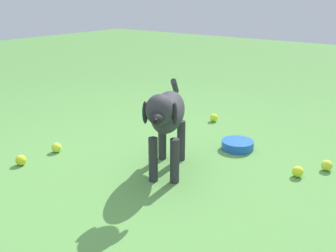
{
  "coord_description": "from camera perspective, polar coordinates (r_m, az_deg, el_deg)",
  "views": [
    {
      "loc": [
        1.3,
        -1.5,
        1.03
      ],
      "look_at": [
        -0.0,
        0.21,
        0.28
      ],
      "focal_mm": 41.61,
      "sensor_mm": 36.0,
      "label": 1
    }
  ],
  "objects": [
    {
      "name": "ground",
      "position": [
        2.24,
        -3.3,
        -8.23
      ],
      "size": [
        14.0,
        14.0,
        0.0
      ],
      "primitive_type": "plane",
      "color": "#548C42"
    },
    {
      "name": "dog",
      "position": [
        2.21,
        -0.18,
        1.56
      ],
      "size": [
        0.44,
        0.73,
        0.55
      ],
      "rotation": [
        0.0,
        0.0,
        5.22
      ],
      "color": "#2D2D33",
      "rests_on": "ground"
    },
    {
      "name": "tennis_ball_0",
      "position": [
        2.6,
        -20.76,
        -4.69
      ],
      "size": [
        0.07,
        0.07,
        0.07
      ],
      "primitive_type": "sphere",
      "color": "#CDD128",
      "rests_on": "ground"
    },
    {
      "name": "tennis_ball_1",
      "position": [
        2.55,
        22.24,
        -5.37
      ],
      "size": [
        0.07,
        0.07,
        0.07
      ],
      "primitive_type": "sphere",
      "color": "#C7D738",
      "rests_on": "ground"
    },
    {
      "name": "tennis_ball_2",
      "position": [
        2.41,
        18.46,
        -6.35
      ],
      "size": [
        0.07,
        0.07,
        0.07
      ],
      "primitive_type": "sphere",
      "color": "#CADF2B",
      "rests_on": "ground"
    },
    {
      "name": "tennis_ball_3",
      "position": [
        2.73,
        -16.02,
        -3.05
      ],
      "size": [
        0.07,
        0.07,
        0.07
      ],
      "primitive_type": "sphere",
      "color": "#C3E239",
      "rests_on": "ground"
    },
    {
      "name": "tennis_ball_4",
      "position": [
        3.26,
        6.74,
        1.21
      ],
      "size": [
        0.07,
        0.07,
        0.07
      ],
      "primitive_type": "sphere",
      "color": "#CCE529",
      "rests_on": "ground"
    },
    {
      "name": "water_bowl",
      "position": [
        2.72,
        10.15,
        -2.74
      ],
      "size": [
        0.22,
        0.22,
        0.06
      ],
      "primitive_type": "cylinder",
      "color": "blue",
      "rests_on": "ground"
    }
  ]
}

